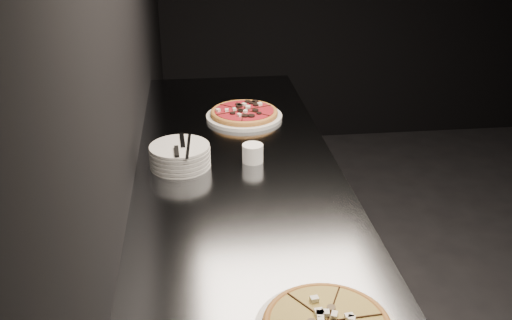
{
  "coord_description": "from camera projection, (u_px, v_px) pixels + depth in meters",
  "views": [
    {
      "loc": [
        -2.28,
        -1.76,
        1.83
      ],
      "look_at": [
        -2.08,
        -0.04,
        1.01
      ],
      "focal_mm": 40.0,
      "sensor_mm": 36.0,
      "label": 1
    }
  ],
  "objects": [
    {
      "name": "wall_left",
      "position": [
        118.0,
        48.0,
        1.74
      ],
      "size": [
        0.02,
        5.0,
        2.8
      ],
      "primitive_type": "cube",
      "color": "black",
      "rests_on": "floor"
    },
    {
      "name": "counter",
      "position": [
        242.0,
        287.0,
        2.18
      ],
      "size": [
        0.74,
        2.44,
        0.92
      ],
      "color": "slate",
      "rests_on": "floor"
    },
    {
      "name": "pizza_tomato",
      "position": [
        244.0,
        114.0,
        2.52
      ],
      "size": [
        0.38,
        0.38,
        0.04
      ],
      "rotation": [
        0.0,
        0.0,
        0.35
      ],
      "color": "silver",
      "rests_on": "counter"
    },
    {
      "name": "plate_stack",
      "position": [
        180.0,
        156.0,
        2.07
      ],
      "size": [
        0.22,
        0.22,
        0.08
      ],
      "color": "silver",
      "rests_on": "counter"
    },
    {
      "name": "cutlery",
      "position": [
        182.0,
        147.0,
        2.04
      ],
      "size": [
        0.09,
        0.23,
        0.01
      ],
      "rotation": [
        0.0,
        0.0,
        0.05
      ],
      "color": "silver",
      "rests_on": "plate_stack"
    },
    {
      "name": "ramekin",
      "position": [
        253.0,
        153.0,
        2.11
      ],
      "size": [
        0.08,
        0.08,
        0.07
      ],
      "color": "white",
      "rests_on": "counter"
    }
  ]
}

